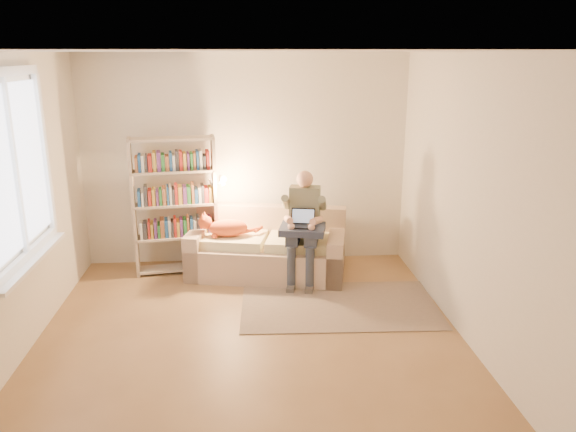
{
  "coord_description": "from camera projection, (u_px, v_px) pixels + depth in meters",
  "views": [
    {
      "loc": [
        -0.03,
        -4.64,
        2.59
      ],
      "look_at": [
        0.42,
        1.0,
        0.94
      ],
      "focal_mm": 35.0,
      "sensor_mm": 36.0,
      "label": 1
    }
  ],
  "objects": [
    {
      "name": "rug",
      "position": [
        339.0,
        305.0,
        5.96
      ],
      "size": [
        2.11,
        1.31,
        0.01
      ],
      "primitive_type": "cube",
      "rotation": [
        0.0,
        0.0,
        -0.04
      ],
      "color": "gray",
      "rests_on": "floor"
    },
    {
      "name": "wall_right",
      "position": [
        474.0,
        204.0,
        4.96
      ],
      "size": [
        0.02,
        4.5,
        2.6
      ],
      "primitive_type": "cube",
      "color": "silver",
      "rests_on": "floor"
    },
    {
      "name": "wall_left",
      "position": [
        7.0,
        214.0,
        4.65
      ],
      "size": [
        0.02,
        4.5,
        2.6
      ],
      "primitive_type": "cube",
      "color": "silver",
      "rests_on": "floor"
    },
    {
      "name": "window",
      "position": [
        21.0,
        199.0,
        4.83
      ],
      "size": [
        0.12,
        1.52,
        1.69
      ],
      "color": "white",
      "rests_on": "wall_left"
    },
    {
      "name": "person",
      "position": [
        304.0,
        221.0,
        6.45
      ],
      "size": [
        0.45,
        0.61,
        1.29
      ],
      "rotation": [
        0.0,
        0.0,
        -0.21
      ],
      "color": "gray",
      "rests_on": "sofa"
    },
    {
      "name": "floor",
      "position": [
        251.0,
        345.0,
        5.17
      ],
      "size": [
        4.5,
        4.5,
        0.0
      ],
      "primitive_type": "plane",
      "color": "brown",
      "rests_on": "ground"
    },
    {
      "name": "sofa",
      "position": [
        268.0,
        251.0,
        6.77
      ],
      "size": [
        1.97,
        1.19,
        0.78
      ],
      "rotation": [
        0.0,
        0.0,
        -0.21
      ],
      "color": "tan",
      "rests_on": "floor"
    },
    {
      "name": "laptop",
      "position": [
        298.0,
        221.0,
        6.35
      ],
      "size": [
        0.31,
        0.28,
        0.23
      ],
      "rotation": [
        0.0,
        0.0,
        -0.21
      ],
      "color": "black",
      "rests_on": "blanket"
    },
    {
      "name": "bookshelf",
      "position": [
        175.0,
        199.0,
        6.66
      ],
      "size": [
        1.13,
        0.38,
        1.66
      ],
      "rotation": [
        0.0,
        0.0,
        0.14
      ],
      "color": "#C2AD93",
      "rests_on": "floor"
    },
    {
      "name": "wall_back",
      "position": [
        246.0,
        161.0,
        6.96
      ],
      "size": [
        4.0,
        0.02,
        2.6
      ],
      "primitive_type": "cube",
      "color": "silver",
      "rests_on": "floor"
    },
    {
      "name": "ceiling",
      "position": [
        245.0,
        51.0,
        4.44
      ],
      "size": [
        4.0,
        4.5,
        0.02
      ],
      "primitive_type": "cube",
      "color": "white",
      "rests_on": "wall_back"
    },
    {
      "name": "cat",
      "position": [
        228.0,
        227.0,
        6.62
      ],
      "size": [
        0.71,
        0.33,
        0.26
      ],
      "rotation": [
        0.0,
        0.0,
        -0.21
      ],
      "color": "orange",
      "rests_on": "sofa"
    },
    {
      "name": "wall_front",
      "position": [
        253.0,
        336.0,
        2.65
      ],
      "size": [
        4.0,
        0.02,
        2.6
      ],
      "primitive_type": "cube",
      "color": "silver",
      "rests_on": "floor"
    },
    {
      "name": "blanket",
      "position": [
        298.0,
        229.0,
        6.37
      ],
      "size": [
        0.58,
        0.51,
        0.08
      ],
      "primitive_type": "cube",
      "rotation": [
        0.0,
        0.0,
        -0.21
      ],
      "color": "#252D42",
      "rests_on": "person"
    }
  ]
}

